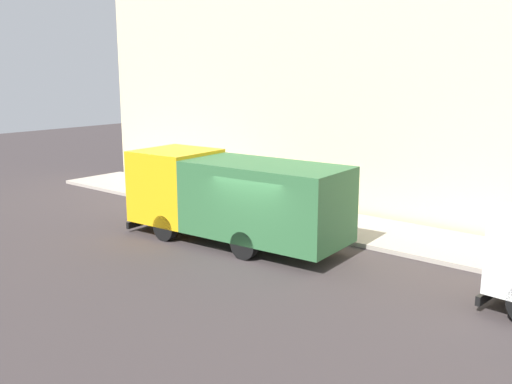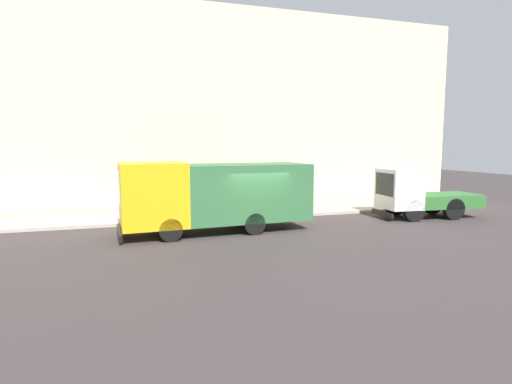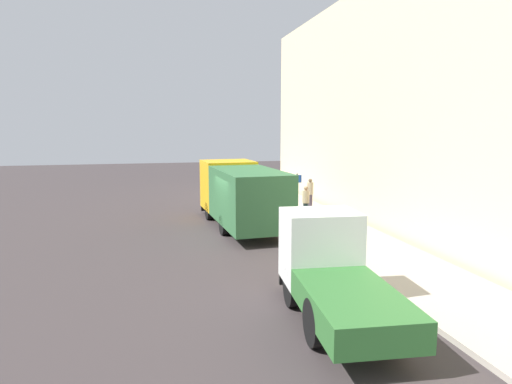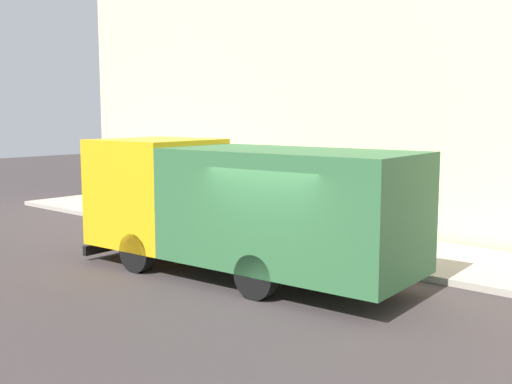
# 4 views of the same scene
# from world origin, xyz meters

# --- Properties ---
(ground) EXTENTS (80.00, 80.00, 0.00)m
(ground) POSITION_xyz_m (0.00, 0.00, 0.00)
(ground) COLOR #393232
(sidewalk) EXTENTS (3.39, 30.00, 0.15)m
(sidewalk) POSITION_xyz_m (4.70, 0.00, 0.07)
(sidewalk) COLOR #ADA295
(sidewalk) RESTS_ON ground
(building_facade) EXTENTS (0.50, 30.00, 11.24)m
(building_facade) POSITION_xyz_m (6.89, 0.00, 5.62)
(building_facade) COLOR beige
(building_facade) RESTS_ON ground
(large_utility_truck) EXTENTS (3.02, 7.96, 2.92)m
(large_utility_truck) POSITION_xyz_m (0.77, 1.58, 1.62)
(large_utility_truck) COLOR #EFAD14
(large_utility_truck) RESTS_ON ground
(small_flatbed_truck) EXTENTS (2.36, 5.21, 2.46)m
(small_flatbed_truck) POSITION_xyz_m (1.00, -8.64, 1.14)
(small_flatbed_truck) COLOR white
(small_flatbed_truck) RESTS_ON ground
(pedestrian_walking) EXTENTS (0.48, 0.48, 1.77)m
(pedestrian_walking) POSITION_xyz_m (5.02, 3.83, 1.08)
(pedestrian_walking) COLOR #433948
(pedestrian_walking) RESTS_ON sidewalk
(pedestrian_standing) EXTENTS (0.47, 0.47, 1.65)m
(pedestrian_standing) POSITION_xyz_m (4.07, 1.86, 1.02)
(pedestrian_standing) COLOR #18262A
(pedestrian_standing) RESTS_ON sidewalk
(street_sign_post) EXTENTS (0.44, 0.08, 2.38)m
(street_sign_post) POSITION_xyz_m (3.30, 0.96, 1.56)
(street_sign_post) COLOR #4C5156
(street_sign_post) RESTS_ON sidewalk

